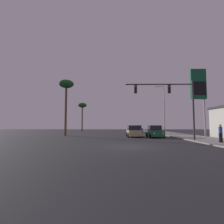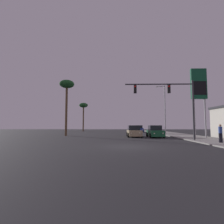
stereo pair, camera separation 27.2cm
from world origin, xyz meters
The scene contains 11 objects.
ground_plane centered at (0.00, 0.00, 0.00)m, with size 120.00×120.00×0.00m, color #28282B.
sidewalk_right centered at (9.50, 10.00, 0.06)m, with size 5.00×60.00×0.12m.
car_blue centered at (4.91, 30.86, 0.76)m, with size 2.04×4.33×1.68m.
car_tan centered at (1.69, 11.73, 0.76)m, with size 2.04×4.33×1.68m.
car_green centered at (4.62, 11.06, 0.76)m, with size 2.04×4.33×1.68m.
traffic_light_mast centered at (5.34, 5.04, 4.74)m, with size 7.50×0.36×6.50m.
street_lamp centered at (8.04, 18.47, 5.12)m, with size 1.74×0.24×9.00m.
gas_station_sign centered at (9.92, 8.75, 6.62)m, with size 2.00×0.42×9.00m.
pedestrian_on_sidewalk centered at (8.64, 2.24, 1.03)m, with size 0.34×0.32×1.67m.
palm_tree_far centered at (-10.02, 34.00, 6.86)m, with size 2.40×2.40×7.92m.
palm_tree_near centered at (-9.02, 14.00, 7.93)m, with size 2.40×2.40×9.12m.
Camera 2 is at (-0.89, -14.05, 1.70)m, focal length 28.00 mm.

